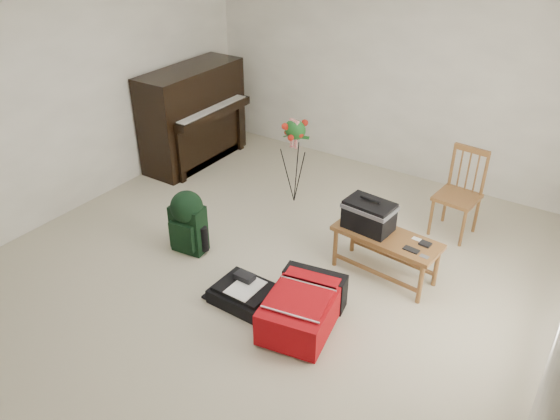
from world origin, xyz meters
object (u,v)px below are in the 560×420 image
Objects in this scene: piano at (194,118)px; dining_chair at (459,194)px; bench at (374,222)px; black_duffel at (245,293)px; red_suitcase at (306,305)px; flower_stand at (295,162)px; green_backpack at (187,219)px.

piano is 1.60× the size of dining_chair.
dining_chair is at bearing 73.90° from bench.
piano reaches higher than black_duffel.
bench is at bearing -105.85° from dining_chair.
red_suitcase is 1.56× the size of black_duffel.
bench is 0.99× the size of flower_stand.
dining_chair is 2.46m from black_duffel.
dining_chair is (0.44, 1.11, -0.08)m from bench.
piano is at bearing 167.55° from bench.
red_suitcase is 2.10m from flower_stand.
piano is 2.69× the size of black_duffel.
dining_chair reaches higher than black_duffel.
bench is 1.20m from dining_chair.
dining_chair is at bearing 2.16° from piano.
bench is (3.02, -0.98, -0.06)m from piano.
green_backpack is at bearing -51.03° from piano.
bench reaches higher than black_duffel.
dining_chair is 2.17m from red_suitcase.
bench is 1.33m from black_duffel.
black_duffel is 1.91m from flower_stand.
black_duffel is (-1.16, -2.13, -0.37)m from dining_chair.
red_suitcase is at bearing -40.51° from flower_stand.
green_backpack is (-2.11, -1.80, -0.09)m from dining_chair.
red_suitcase is at bearing -99.88° from dining_chair.
dining_chair is at bearing 62.58° from black_duffel.
dining_chair is at bearing 33.32° from green_backpack.
flower_stand is (1.69, -0.24, -0.09)m from piano.
black_duffel is at bearing -119.71° from bench.
green_backpack is at bearing -133.70° from dining_chair.
dining_chair reaches higher than green_backpack.
dining_chair is 1.80m from flower_stand.
flower_stand is at bearing -7.94° from piano.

